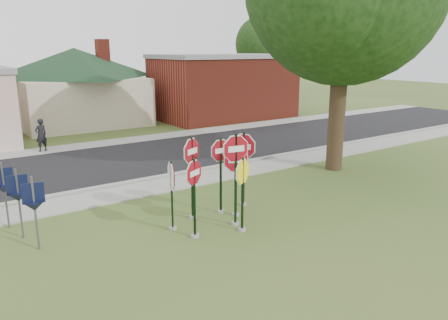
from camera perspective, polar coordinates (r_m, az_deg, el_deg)
ground at (r=12.49m, az=3.03°, el=-9.94°), size 120.00×120.00×0.00m
sidewalk_near at (r=16.87m, az=-8.47°, el=-3.43°), size 60.00×1.60×0.06m
road at (r=20.86m, az=-13.99°, el=-0.29°), size 60.00×7.00×0.04m
sidewalk_far at (r=24.83m, az=-17.57°, el=1.80°), size 60.00×1.60×0.06m
curb at (r=17.72m, az=-9.92°, el=-2.48°), size 60.00×0.20×0.14m
stop_sign_center at (r=12.65m, az=1.54°, el=-0.75°), size 1.09×0.24×2.89m
stop_sign_yellow at (r=12.37m, az=2.44°, el=-3.36°), size 0.93×0.44×2.29m
stop_sign_left at (r=11.94m, az=-3.91°, el=-3.76°), size 0.88×0.45×2.36m
stop_sign_right at (r=13.49m, az=1.58°, el=-1.55°), size 0.99×0.44×2.36m
stop_sign_back_right at (r=13.73m, az=-0.44°, el=-0.80°), size 0.97×0.24×2.54m
stop_sign_back_left at (r=13.24m, az=-4.22°, el=-0.77°), size 0.99×0.50×2.69m
stop_sign_far_right at (r=14.35m, az=2.60°, el=0.28°), size 0.48×1.07×2.62m
stop_sign_far_left at (r=12.55m, az=-6.87°, el=-3.49°), size 0.32×1.07×2.18m
route_sign_row at (r=14.12m, az=-26.78°, el=-3.31°), size 1.43×4.63×2.00m
building_house at (r=32.29m, az=-18.82°, el=10.94°), size 11.60×11.60×6.20m
building_brick at (r=33.52m, az=-0.03°, el=9.65°), size 10.20×6.20×4.75m
bg_tree_right at (r=45.44m, az=5.13°, el=14.83°), size 5.60×5.60×8.40m
pedestrian at (r=24.00m, az=-22.79°, el=3.04°), size 0.71×0.58×1.67m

